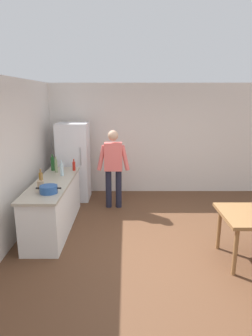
{
  "coord_description": "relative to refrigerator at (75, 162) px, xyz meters",
  "views": [
    {
      "loc": [
        -0.68,
        -4.14,
        2.39
      ],
      "look_at": [
        -0.7,
        0.96,
        1.11
      ],
      "focal_mm": 30.72,
      "sensor_mm": 36.0,
      "label": 1
    }
  ],
  "objects": [
    {
      "name": "ground_plane",
      "position": [
        1.9,
        -2.4,
        -0.9
      ],
      "size": [
        14.0,
        14.0,
        0.0
      ],
      "primitive_type": "plane",
      "color": "brown"
    },
    {
      "name": "wall_back",
      "position": [
        1.9,
        0.6,
        0.45
      ],
      "size": [
        6.4,
        0.12,
        2.7
      ],
      "primitive_type": "cube",
      "color": "silver",
      "rests_on": "ground_plane"
    },
    {
      "name": "wall_left",
      "position": [
        -0.7,
        -2.2,
        0.45
      ],
      "size": [
        0.12,
        5.6,
        2.7
      ],
      "primitive_type": "cube",
      "color": "silver",
      "rests_on": "ground_plane"
    },
    {
      "name": "kitchen_counter",
      "position": [
        -0.1,
        -1.6,
        -0.45
      ],
      "size": [
        0.64,
        2.2,
        0.9
      ],
      "color": "white",
      "rests_on": "ground_plane"
    },
    {
      "name": "refrigerator",
      "position": [
        0.0,
        0.0,
        0.0
      ],
      "size": [
        0.7,
        0.67,
        1.8
      ],
      "color": "white",
      "rests_on": "ground_plane"
    },
    {
      "name": "person",
      "position": [
        0.95,
        -0.55,
        0.08
      ],
      "size": [
        0.7,
        0.22,
        1.7
      ],
      "color": "#1E1E2D",
      "rests_on": "ground_plane"
    },
    {
      "name": "cooking_pot",
      "position": [
        -0.0,
        -2.22,
        0.06
      ],
      "size": [
        0.4,
        0.28,
        0.12
      ],
      "color": "#285193",
      "rests_on": "kitchen_counter"
    },
    {
      "name": "utensil_jar",
      "position": [
        -0.19,
        -2.01,
        0.08
      ],
      "size": [
        0.11,
        0.11,
        0.32
      ],
      "color": "tan",
      "rests_on": "kitchen_counter"
    },
    {
      "name": "bottle_wine_green",
      "position": [
        -0.29,
        -0.8,
        0.15
      ],
      "size": [
        0.08,
        0.08,
        0.34
      ],
      "color": "#1E5123",
      "rests_on": "kitchen_counter"
    },
    {
      "name": "bottle_oil_amber",
      "position": [
        -0.24,
        -1.8,
        0.12
      ],
      "size": [
        0.06,
        0.06,
        0.28
      ],
      "color": "#996619",
      "rests_on": "kitchen_counter"
    },
    {
      "name": "bottle_water_clear",
      "position": [
        -0.01,
        -1.19,
        0.13
      ],
      "size": [
        0.07,
        0.07,
        0.3
      ],
      "color": "silver",
      "rests_on": "kitchen_counter"
    },
    {
      "name": "bottle_sauce_red",
      "position": [
        0.15,
        -0.8,
        0.1
      ],
      "size": [
        0.06,
        0.06,
        0.24
      ],
      "color": "#B22319",
      "rests_on": "kitchen_counter"
    },
    {
      "name": "bottle_vinegar_tall",
      "position": [
        -0.18,
        -0.94,
        0.14
      ],
      "size": [
        0.06,
        0.06,
        0.32
      ],
      "color": "gray",
      "rests_on": "kitchen_counter"
    }
  ]
}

